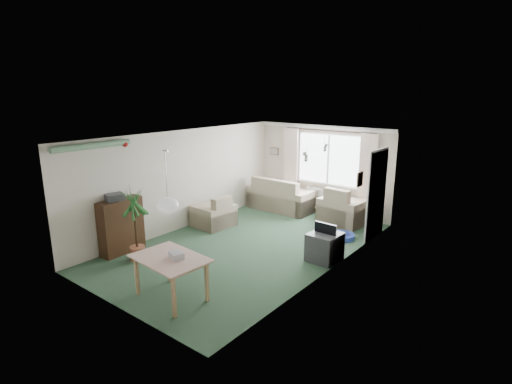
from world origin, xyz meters
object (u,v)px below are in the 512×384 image
Objects in this scene: tv_cube at (325,247)px; pet_bed at (342,236)px; coffee_table at (331,213)px; sofa at (283,193)px; armchair_left at (213,211)px; armchair_corner at (345,205)px; bookshelf at (121,226)px; dining_table at (171,278)px; houseplant at (135,224)px.

tv_cube is 1.35m from pet_bed.
coffee_table is at bearing 117.37° from tv_cube.
sofa is 2.09× the size of armchair_left.
armchair_corner is 1.21× the size of armchair_left.
armchair_corner is 1.88× the size of pet_bed.
bookshelf is 2.01× the size of pet_bed.
pet_bed is (0.86, -1.10, -0.12)m from coffee_table.
pet_bed is at bearing 76.79° from dining_table.
houseplant is at bearing -139.85° from tv_cube.
sofa is 2.33m from armchair_left.
bookshelf is 4.20m from tv_cube.
coffee_table is 0.52× the size of houseplant.
sofa is 1.67× the size of dining_table.
houseplant reaches higher than tv_cube.
armchair_corner is at bearing 55.77° from bookshelf.
sofa reaches higher than coffee_table.
coffee_table is at bearing 0.89° from armchair_corner.
sofa is 3.26× the size of pet_bed.
bookshelf is at bearing 164.53° from dining_table.
armchair_left is (-2.47, -2.24, -0.08)m from armchair_corner.
tv_cube is at bearing 37.67° from houseplant.
sofa is 4.71m from houseplant.
armchair_left is 3.60m from dining_table.
tv_cube is (2.66, -2.40, -0.18)m from sofa.
sofa reaches higher than dining_table.
armchair_corner is at bearing 84.46° from dining_table.
houseplant is (-2.24, -4.67, 0.27)m from armchair_corner.
armchair_left is 2.41m from bookshelf.
dining_table is at bearing -18.33° from bookshelf.
coffee_table is (1.54, 0.00, -0.29)m from sofa.
houseplant reaches higher than sofa.
sofa reaches higher than armchair_left.
bookshelf is at bearing -145.24° from tv_cube.
bookshelf is at bearing 79.84° from sofa.
dining_table is at bearing 89.03° from armchair_corner.
armchair_corner is 5.28m from dining_table.
dining_table is (1.42, -5.28, -0.12)m from sofa.
sofa is 1.62× the size of bookshelf.
bookshelf is (-2.81, -4.62, 0.09)m from armchair_corner.
houseplant is at bearing 161.24° from dining_table.
armchair_corner is at bearing 113.62° from pet_bed.
dining_table is (-0.12, -5.28, 0.17)m from coffee_table.
sofa is 1.24× the size of houseplant.
pet_bed is (-0.26, 1.30, -0.23)m from tv_cube.
bookshelf is 1.84× the size of tv_cube.
armchair_corner is at bearing 179.89° from sofa.
bookshelf is at bearing 174.93° from houseplant.
pet_bed is at bearing 118.18° from armchair_corner.
tv_cube is at bearing 138.48° from sofa.
coffee_table is at bearing 68.51° from houseplant.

